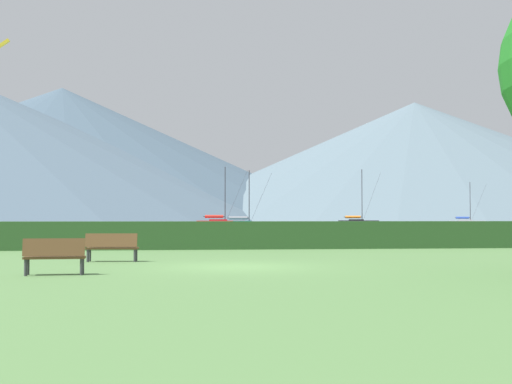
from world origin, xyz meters
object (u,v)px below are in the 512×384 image
object	(u,v)px
sailboat_slip_1	(468,223)
park_bench_under_tree	(112,246)
sailboat_slip_3	(246,225)
park_bench_near_path	(54,255)
sailboat_slip_5	(359,223)
sailboat_slip_8	(222,224)

from	to	relation	value
sailboat_slip_1	park_bench_under_tree	world-z (taller)	sailboat_slip_1
sailboat_slip_3	park_bench_near_path	bearing A→B (deg)	-90.01
sailboat_slip_1	sailboat_slip_5	xyz separation A→B (m)	(-21.17, -7.50, 0.05)
sailboat_slip_5	sailboat_slip_8	distance (m)	24.88
park_bench_near_path	park_bench_under_tree	distance (m)	5.14
park_bench_under_tree	park_bench_near_path	bearing A→B (deg)	-95.84
sailboat_slip_5	park_bench_under_tree	size ratio (longest dim) A/B	5.12
sailboat_slip_5	park_bench_near_path	world-z (taller)	sailboat_slip_5
sailboat_slip_1	sailboat_slip_5	distance (m)	22.46
sailboat_slip_3	park_bench_under_tree	distance (m)	56.60
sailboat_slip_1	park_bench_under_tree	bearing A→B (deg)	-103.99
sailboat_slip_1	park_bench_near_path	distance (m)	104.36
park_bench_near_path	sailboat_slip_8	bearing A→B (deg)	79.74
sailboat_slip_8	sailboat_slip_1	bearing A→B (deg)	26.24
sailboat_slip_8	park_bench_under_tree	size ratio (longest dim) A/B	4.76
sailboat_slip_3	sailboat_slip_5	distance (m)	29.84
sailboat_slip_5	sailboat_slip_1	bearing A→B (deg)	35.59
sailboat_slip_3	sailboat_slip_1	bearing A→B (deg)	45.96
sailboat_slip_3	park_bench_under_tree	xyz separation A→B (m)	(-10.06, -55.70, -0.01)
sailboat_slip_5	park_bench_under_tree	bearing A→B (deg)	-95.07
sailboat_slip_8	park_bench_under_tree	world-z (taller)	sailboat_slip_8
sailboat_slip_1	sailboat_slip_8	xyz separation A→B (m)	(-43.41, -18.66, 0.07)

